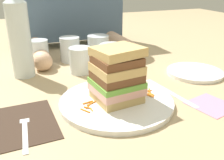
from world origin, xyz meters
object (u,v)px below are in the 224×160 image
(empty_tumbler_0, at_px, (39,52))
(empty_tumbler_1, at_px, (70,49))
(sandwich, at_px, (117,75))
(napkin_pink, at_px, (211,105))
(side_plate, at_px, (195,72))
(napkin_dark, at_px, (25,123))
(main_plate, at_px, (116,102))
(empty_tumbler_2, at_px, (98,48))
(water_bottle, at_px, (19,36))
(juice_glass, at_px, (112,58))
(knife, at_px, (171,93))
(empty_tumbler_3, at_px, (80,60))
(fork, at_px, (25,127))

(empty_tumbler_0, bearing_deg, empty_tumbler_1, -3.96)
(sandwich, height_order, napkin_pink, sandwich)
(empty_tumbler_1, height_order, side_plate, empty_tumbler_1)
(napkin_pink, bearing_deg, napkin_dark, 169.46)
(main_plate, xyz_separation_m, napkin_pink, (0.21, -0.09, -0.01))
(empty_tumbler_2, bearing_deg, water_bottle, -164.63)
(sandwich, xyz_separation_m, napkin_pink, (0.21, -0.09, -0.08))
(empty_tumbler_0, xyz_separation_m, side_plate, (0.45, -0.28, -0.04))
(main_plate, xyz_separation_m, sandwich, (0.00, 0.00, 0.07))
(juice_glass, relative_size, empty_tumbler_1, 0.97)
(water_bottle, xyz_separation_m, empty_tumbler_0, (0.06, 0.10, -0.09))
(knife, height_order, empty_tumbler_0, empty_tumbler_0)
(water_bottle, bearing_deg, empty_tumbler_0, 60.07)
(empty_tumbler_0, bearing_deg, napkin_dark, -101.21)
(empty_tumbler_1, bearing_deg, juice_glass, -52.22)
(water_bottle, bearing_deg, juice_glass, -9.35)
(juice_glass, distance_m, side_plate, 0.27)
(empty_tumbler_2, height_order, empty_tumbler_3, empty_tumbler_2)
(main_plate, height_order, empty_tumbler_2, empty_tumbler_2)
(main_plate, bearing_deg, empty_tumbler_0, 109.88)
(water_bottle, distance_m, side_plate, 0.56)
(empty_tumbler_0, relative_size, napkin_pink, 0.89)
(empty_tumbler_2, height_order, napkin_pink, empty_tumbler_2)
(fork, xyz_separation_m, empty_tumbler_3, (0.19, 0.28, 0.04))
(main_plate, height_order, empty_tumbler_1, empty_tumbler_1)
(sandwich, relative_size, water_bottle, 0.47)
(main_plate, distance_m, empty_tumbler_1, 0.38)
(main_plate, bearing_deg, empty_tumbler_1, 94.60)
(juice_glass, height_order, side_plate, juice_glass)
(sandwich, xyz_separation_m, empty_tumbler_1, (-0.03, 0.38, -0.03))
(napkin_pink, bearing_deg, sandwich, 156.92)
(sandwich, xyz_separation_m, juice_glass, (0.08, 0.23, -0.04))
(fork, relative_size, empty_tumbler_2, 1.82)
(juice_glass, relative_size, empty_tumbler_0, 1.00)
(juice_glass, distance_m, empty_tumbler_1, 0.18)
(napkin_dark, height_order, juice_glass, juice_glass)
(juice_glass, bearing_deg, water_bottle, 170.65)
(main_plate, height_order, knife, main_plate)
(napkin_pink, bearing_deg, juice_glass, 112.41)
(knife, xyz_separation_m, napkin_pink, (0.05, -0.09, -0.00))
(empty_tumbler_2, bearing_deg, empty_tumbler_0, 172.05)
(main_plate, relative_size, empty_tumbler_0, 3.22)
(empty_tumbler_2, xyz_separation_m, empty_tumbler_3, (-0.10, -0.11, -0.00))
(juice_glass, bearing_deg, empty_tumbler_3, 173.43)
(sandwich, height_order, juice_glass, sandwich)
(main_plate, distance_m, juice_glass, 0.25)
(sandwich, distance_m, fork, 0.23)
(fork, distance_m, water_bottle, 0.34)
(juice_glass, bearing_deg, sandwich, -108.65)
(sandwich, height_order, fork, sandwich)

